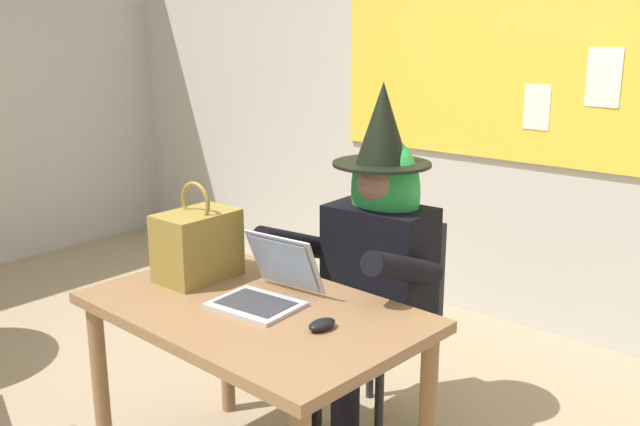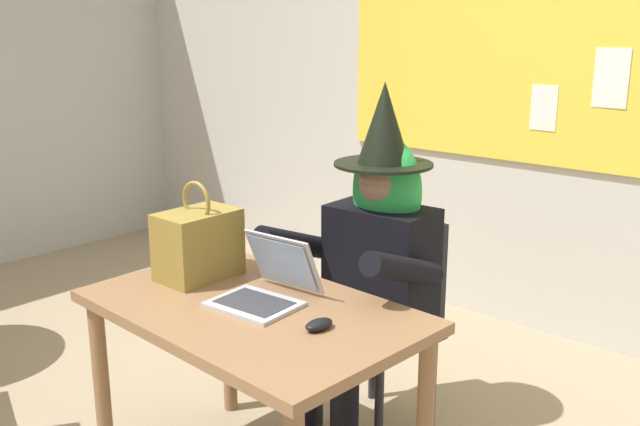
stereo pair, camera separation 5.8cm
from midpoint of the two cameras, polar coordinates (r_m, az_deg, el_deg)
wall_back_bulletin at (r=4.04m, az=16.29°, el=9.11°), size 6.72×2.27×2.61m
desk_main at (r=2.54m, az=-5.95°, el=-9.51°), size 1.21×0.79×0.74m
chair_at_desk at (r=3.07m, az=4.90°, el=-7.77°), size 0.45×0.45×0.90m
person_costumed at (r=2.87m, az=3.56°, el=-3.10°), size 0.61×0.67×1.47m
laptop at (r=2.52m, az=-4.90°, el=-5.96°), size 0.31×0.35×0.23m
computer_mouse at (r=2.30m, az=-0.57°, el=-8.87°), size 0.07×0.11×0.03m
handbag at (r=2.76m, az=-10.33°, el=-2.48°), size 0.20×0.30×0.38m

